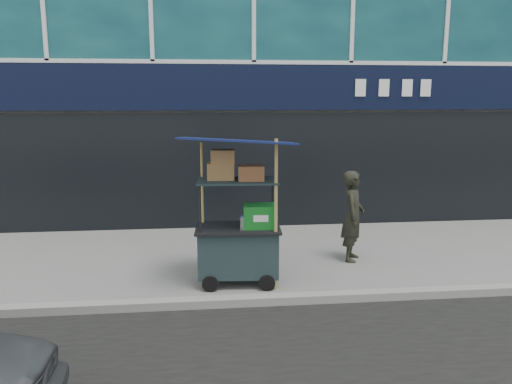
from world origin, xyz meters
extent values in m
plane|color=slate|center=(0.00, 0.00, 0.00)|extent=(80.00, 80.00, 0.00)
cube|color=gray|center=(0.00, -0.20, 0.06)|extent=(80.00, 0.18, 0.12)
cube|color=black|center=(0.00, 3.86, 2.90)|extent=(15.68, 0.06, 0.90)
cube|color=black|center=(0.00, 3.90, 1.20)|extent=(15.68, 0.04, 2.40)
cube|color=#19292B|center=(-0.57, 0.65, 0.48)|extent=(1.19, 0.74, 0.67)
cylinder|color=black|center=(-0.99, 0.32, 0.11)|extent=(0.23, 0.06, 0.23)
cylinder|color=black|center=(-0.19, 0.27, 0.11)|extent=(0.23, 0.06, 0.23)
cube|color=black|center=(-0.57, 0.65, 0.83)|extent=(1.27, 0.82, 0.04)
cylinder|color=black|center=(-1.11, 0.39, 1.17)|extent=(0.03, 0.03, 0.72)
cylinder|color=black|center=(-0.06, 0.33, 1.17)|extent=(0.03, 0.03, 0.72)
cylinder|color=black|center=(-1.07, 0.97, 1.17)|extent=(0.03, 0.03, 0.72)
cylinder|color=black|center=(-0.02, 0.90, 1.17)|extent=(0.03, 0.03, 0.72)
cube|color=#19292B|center=(-0.57, 0.65, 1.53)|extent=(1.19, 0.74, 0.03)
cylinder|color=tan|center=(-0.06, 0.33, 1.08)|extent=(0.05, 0.05, 2.15)
cylinder|color=tan|center=(-1.07, 0.97, 1.03)|extent=(0.04, 0.04, 2.06)
cube|color=#0B0B3F|center=(-0.57, 0.65, 2.11)|extent=(1.69, 1.24, 0.19)
cube|color=#0F6422|center=(-0.25, 0.58, 1.02)|extent=(0.50, 0.36, 0.33)
cylinder|color=silver|center=(-0.52, 0.45, 0.95)|extent=(0.07, 0.07, 0.19)
cylinder|color=#183EB5|center=(-0.52, 0.45, 1.05)|extent=(0.03, 0.03, 0.02)
cube|color=olive|center=(-0.80, 0.71, 1.67)|extent=(0.40, 0.31, 0.24)
cube|color=olive|center=(-0.38, 0.59, 1.65)|extent=(0.38, 0.29, 0.21)
cube|color=olive|center=(-0.77, 0.69, 1.88)|extent=(0.35, 0.27, 0.19)
imported|color=black|center=(1.41, 1.49, 0.76)|extent=(0.55, 0.65, 1.52)
camera|label=1|loc=(-1.05, -6.38, 2.71)|focal=35.00mm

